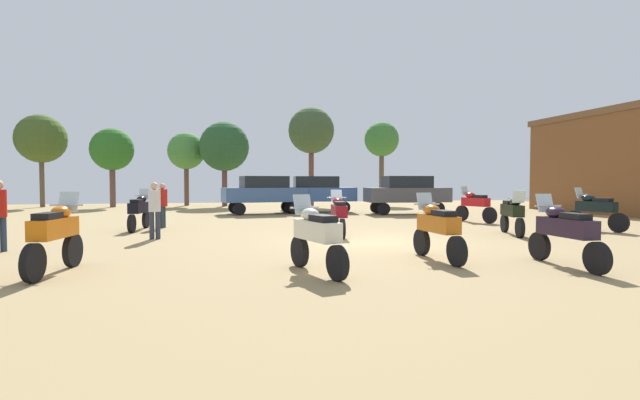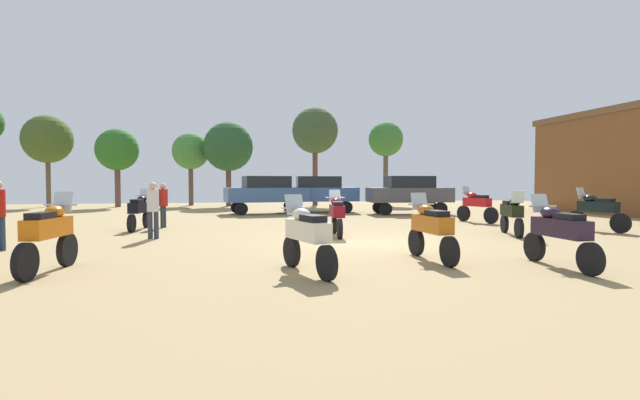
# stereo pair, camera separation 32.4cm
# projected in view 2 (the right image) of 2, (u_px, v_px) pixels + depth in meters

# --- Properties ---
(ground_plane) EXTENTS (44.00, 52.00, 0.02)m
(ground_plane) POSITION_uv_depth(u_px,v_px,m) (363.00, 241.00, 13.34)
(ground_plane) COLOR #998155
(motorcycle_2) EXTENTS (0.80, 2.15, 1.50)m
(motorcycle_2) POSITION_uv_depth(u_px,v_px,m) (597.00, 210.00, 16.03)
(motorcycle_2) COLOR black
(motorcycle_2) RESTS_ON ground
(motorcycle_3) EXTENTS (0.79, 2.07, 1.45)m
(motorcycle_3) POSITION_uv_depth(u_px,v_px,m) (307.00, 235.00, 8.64)
(motorcycle_3) COLOR black
(motorcycle_3) RESTS_ON ground
(motorcycle_4) EXTENTS (0.63, 2.18, 1.44)m
(motorcycle_4) POSITION_uv_depth(u_px,v_px,m) (337.00, 213.00, 14.62)
(motorcycle_4) COLOR black
(motorcycle_4) RESTS_ON ground
(motorcycle_5) EXTENTS (0.85, 2.11, 1.44)m
(motorcycle_5) POSITION_uv_depth(u_px,v_px,m) (512.00, 213.00, 14.73)
(motorcycle_5) COLOR black
(motorcycle_5) RESTS_ON ground
(motorcycle_6) EXTENTS (0.65, 2.24, 1.45)m
(motorcycle_6) POSITION_uv_depth(u_px,v_px,m) (140.00, 210.00, 16.42)
(motorcycle_6) COLOR black
(motorcycle_6) RESTS_ON ground
(motorcycle_7) EXTENTS (0.62, 2.25, 1.44)m
(motorcycle_7) POSITION_uv_depth(u_px,v_px,m) (559.00, 232.00, 9.21)
(motorcycle_7) COLOR black
(motorcycle_7) RESTS_ON ground
(motorcycle_8) EXTENTS (0.64, 2.13, 1.50)m
(motorcycle_8) POSITION_uv_depth(u_px,v_px,m) (48.00, 234.00, 8.65)
(motorcycle_8) COLOR black
(motorcycle_8) RESTS_ON ground
(motorcycle_9) EXTENTS (0.62, 2.13, 1.45)m
(motorcycle_9) POSITION_uv_depth(u_px,v_px,m) (431.00, 228.00, 9.99)
(motorcycle_9) COLOR black
(motorcycle_9) RESTS_ON ground
(motorcycle_10) EXTENTS (0.83, 2.10, 1.51)m
(motorcycle_10) POSITION_uv_depth(u_px,v_px,m) (476.00, 205.00, 19.47)
(motorcycle_10) COLOR black
(motorcycle_10) RESTS_ON ground
(car_1) EXTENTS (4.41, 2.08, 2.00)m
(car_1) POSITION_uv_depth(u_px,v_px,m) (409.00, 192.00, 24.48)
(car_1) COLOR black
(car_1) RESTS_ON ground
(car_2) EXTENTS (4.41, 2.09, 2.00)m
(car_2) POSITION_uv_depth(u_px,v_px,m) (318.00, 191.00, 25.74)
(car_2) COLOR black
(car_2) RESTS_ON ground
(car_3) EXTENTS (4.51, 2.40, 2.00)m
(car_3) POSITION_uv_depth(u_px,v_px,m) (266.00, 192.00, 24.77)
(car_3) COLOR black
(car_3) RESTS_ON ground
(person_1) EXTENTS (0.42, 0.42, 1.64)m
(person_1) POSITION_uv_depth(u_px,v_px,m) (163.00, 202.00, 17.23)
(person_1) COLOR #26353F
(person_1) RESTS_ON ground
(person_3) EXTENTS (0.39, 0.39, 1.68)m
(person_3) POSITION_uv_depth(u_px,v_px,m) (153.00, 206.00, 13.83)
(person_3) COLOR #2E3242
(person_3) RESTS_ON ground
(tree_1) EXTENTS (3.42, 3.42, 5.87)m
(tree_1) POSITION_uv_depth(u_px,v_px,m) (228.00, 147.00, 32.48)
(tree_1) COLOR brown
(tree_1) RESTS_ON ground
(tree_2) EXTENTS (3.21, 3.21, 6.17)m
(tree_2) POSITION_uv_depth(u_px,v_px,m) (47.00, 140.00, 31.31)
(tree_2) COLOR brown
(tree_2) RESTS_ON ground
(tree_3) EXTENTS (2.80, 2.80, 5.27)m
(tree_3) POSITION_uv_depth(u_px,v_px,m) (117.00, 150.00, 31.31)
(tree_3) COLOR brown
(tree_3) RESTS_ON ground
(tree_4) EXTENTS (2.59, 2.59, 6.20)m
(tree_4) POSITION_uv_depth(u_px,v_px,m) (386.00, 140.00, 34.93)
(tree_4) COLOR brown
(tree_4) RESTS_ON ground
(tree_5) EXTENTS (2.61, 2.61, 5.21)m
(tree_5) POSITION_uv_depth(u_px,v_px,m) (191.00, 152.00, 33.37)
(tree_5) COLOR brown
(tree_5) RESTS_ON ground
(tree_6) EXTENTS (3.33, 3.33, 7.09)m
(tree_6) POSITION_uv_depth(u_px,v_px,m) (315.00, 131.00, 33.73)
(tree_6) COLOR brown
(tree_6) RESTS_ON ground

